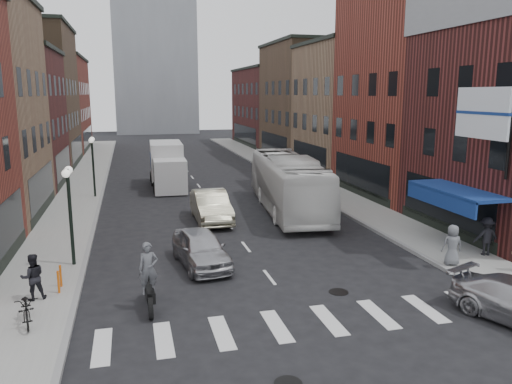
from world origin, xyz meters
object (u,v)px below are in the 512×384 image
sedan_left_near (201,248)px  ped_right_a (486,236)px  sedan_left_far (211,206)px  box_truck (167,166)px  billboard_sign (484,115)px  motorcycle_rider (149,278)px  streetlamp_far (93,156)px  ped_left_solo (33,277)px  transit_bus (288,183)px  streetlamp_near (69,198)px  bike_rack (60,279)px  parked_bicycle (27,308)px  ped_right_c (452,245)px

sedan_left_near → ped_right_a: size_ratio=2.63×
sedan_left_far → box_truck: bearing=98.3°
sedan_left_far → billboard_sign: bearing=-45.4°
motorcycle_rider → ped_right_a: size_ratio=1.39×
sedan_left_near → streetlamp_far: bearing=101.3°
ped_right_a → motorcycle_rider: bearing=19.1°
sedan_left_far → ped_left_solo: size_ratio=3.21×
transit_bus → streetlamp_near: bearing=-140.7°
bike_rack → sedan_left_far: (6.80, 8.80, 0.29)m
streetlamp_near → ped_right_a: 17.38m
transit_bus → sedan_left_far: (-4.90, -1.35, -0.83)m
streetlamp_far → transit_bus: size_ratio=0.34×
streetlamp_near → parked_bicycle: streetlamp_near is taller
billboard_sign → transit_bus: size_ratio=0.31×
ped_right_c → box_truck: bearing=-54.6°
ped_right_c → ped_right_a: bearing=-151.0°
billboard_sign → sedan_left_far: (-9.39, 9.60, -5.29)m
billboard_sign → ped_left_solo: (-16.92, 0.11, -5.19)m
streetlamp_far → bike_rack: bearing=-90.7°
ped_right_c → transit_bus: bearing=-63.4°
streetlamp_far → bike_rack: size_ratio=5.14×
billboard_sign → bike_rack: size_ratio=4.62×
ped_right_a → sedan_left_near: bearing=2.3°
streetlamp_near → sedan_left_far: 9.22m
sedan_left_near → ped_left_solo: 6.44m
box_truck → ped_right_c: (9.72, -20.74, -0.65)m
ped_left_solo → ped_right_a: (17.93, 0.32, 0.03)m
billboard_sign → ped_left_solo: bearing=179.6°
transit_bus → ped_right_c: bearing=-67.3°
box_truck → ped_left_solo: bearing=-104.9°
ped_left_solo → ped_right_a: 17.93m
streetlamp_far → ped_right_a: 24.17m
motorcycle_rider → billboard_sign: bearing=1.6°
parked_bicycle → ped_right_c: (15.61, 1.43, 0.35)m
streetlamp_near → parked_bicycle: bearing=-98.8°
sedan_left_near → parked_bicycle: (-5.86, -4.25, -0.12)m
streetlamp_near → motorcycle_rider: bearing=-59.7°
billboard_sign → ped_left_solo: 17.69m
streetlamp_near → transit_bus: size_ratio=0.34×
motorcycle_rider → ped_left_solo: size_ratio=1.44×
bike_rack → parked_bicycle: 2.62m
sedan_left_near → sedan_left_far: 7.27m
bike_rack → motorcycle_rider: (3.01, -2.11, 0.52)m
bike_rack → transit_bus: 15.53m
streetlamp_near → parked_bicycle: size_ratio=2.27×
parked_bicycle → sedan_left_far: bearing=44.5°
ped_right_a → ped_right_c: (-2.20, -0.75, 0.00)m
box_truck → motorcycle_rider: bearing=-94.3°
billboard_sign → ped_left_solo: size_ratio=2.33×
streetlamp_near → ped_left_solo: (-0.93, -3.39, -1.97)m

